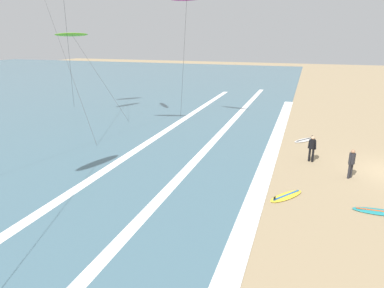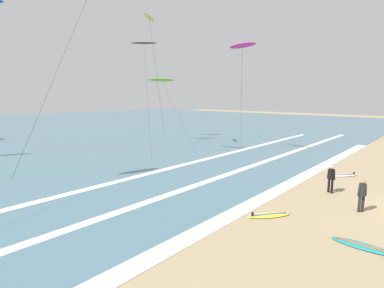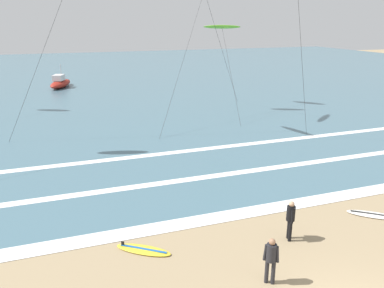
% 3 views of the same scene
% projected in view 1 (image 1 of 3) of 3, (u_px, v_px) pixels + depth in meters
% --- Properties ---
extents(wave_foam_shoreline, '(42.80, 0.91, 0.01)m').
position_uv_depth(wave_foam_shoreline, '(267.00, 166.00, 19.88)').
color(wave_foam_shoreline, white).
rests_on(wave_foam_shoreline, ocean_surface).
extents(wave_foam_mid_break, '(56.18, 0.56, 0.01)m').
position_uv_depth(wave_foam_mid_break, '(205.00, 150.00, 22.76)').
color(wave_foam_mid_break, white).
rests_on(wave_foam_mid_break, ocean_surface).
extents(wave_foam_outer_break, '(50.17, 0.59, 0.01)m').
position_uv_depth(wave_foam_outer_break, '(143.00, 146.00, 23.61)').
color(wave_foam_outer_break, white).
rests_on(wave_foam_outer_break, ocean_surface).
extents(surfer_left_near, '(0.32, 0.51, 1.60)m').
position_uv_depth(surfer_left_near, '(312.00, 146.00, 20.37)').
color(surfer_left_near, black).
rests_on(surfer_left_near, ground).
extents(surfer_left_far, '(0.46, 0.37, 1.60)m').
position_uv_depth(surfer_left_far, '(352.00, 161.00, 17.98)').
color(surfer_left_far, '#232328').
rests_on(surfer_left_far, ground).
extents(surfboard_near_water, '(2.05, 1.72, 0.25)m').
position_uv_depth(surfboard_near_water, '(286.00, 196.00, 16.11)').
color(surfboard_near_water, yellow).
rests_on(surfboard_near_water, ground).
extents(surfboard_foreground_flat, '(2.02, 1.77, 0.25)m').
position_uv_depth(surfboard_foreground_flat, '(305.00, 140.00, 24.77)').
color(surfboard_foreground_flat, silver).
rests_on(surfboard_foreground_flat, ground).
extents(surfboard_left_pile, '(0.65, 2.11, 0.25)m').
position_uv_depth(surfboard_left_pile, '(379.00, 212.00, 14.66)').
color(surfboard_left_pile, teal).
rests_on(surfboard_left_pile, ground).
extents(kite_lime_far_left, '(3.23, 6.58, 7.59)m').
position_uv_depth(kite_lime_far_left, '(72.00, 35.00, 30.33)').
color(kite_lime_far_left, '#70C628').
rests_on(kite_lime_far_left, ground).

